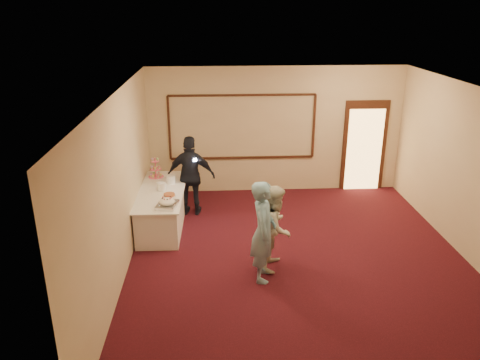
% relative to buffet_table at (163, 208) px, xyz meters
% --- Properties ---
extents(floor, '(7.00, 7.00, 0.00)m').
position_rel_buffet_table_xyz_m(floor, '(2.55, -1.65, -0.39)').
color(floor, black).
rests_on(floor, ground).
extents(room_walls, '(6.04, 7.04, 3.02)m').
position_rel_buffet_table_xyz_m(room_walls, '(2.55, -1.65, 1.64)').
color(room_walls, beige).
rests_on(room_walls, floor).
extents(wall_molding, '(3.45, 0.04, 1.55)m').
position_rel_buffet_table_xyz_m(wall_molding, '(1.75, 1.82, 1.21)').
color(wall_molding, black).
rests_on(wall_molding, room_walls).
extents(doorway, '(1.05, 0.07, 2.20)m').
position_rel_buffet_table_xyz_m(doorway, '(4.70, 1.80, 0.69)').
color(doorway, black).
rests_on(doorway, floor).
extents(buffet_table, '(0.95, 2.35, 0.77)m').
position_rel_buffet_table_xyz_m(buffet_table, '(0.00, 0.00, 0.00)').
color(buffet_table, silver).
rests_on(buffet_table, floor).
extents(pavlova_tray, '(0.42, 0.54, 0.18)m').
position_rel_buffet_table_xyz_m(pavlova_tray, '(0.19, -0.84, 0.46)').
color(pavlova_tray, silver).
rests_on(pavlova_tray, buffet_table).
extents(cupcake_stand, '(0.33, 0.33, 0.48)m').
position_rel_buffet_table_xyz_m(cupcake_stand, '(-0.19, 0.80, 0.56)').
color(cupcake_stand, '#F05D83').
rests_on(cupcake_stand, buffet_table).
extents(plate_stack_a, '(0.19, 0.19, 0.16)m').
position_rel_buffet_table_xyz_m(plate_stack_a, '(0.01, -0.00, 0.46)').
color(plate_stack_a, white).
rests_on(plate_stack_a, buffet_table).
extents(plate_stack_b, '(0.21, 0.21, 0.17)m').
position_rel_buffet_table_xyz_m(plate_stack_b, '(0.16, 0.39, 0.47)').
color(plate_stack_b, white).
rests_on(plate_stack_b, buffet_table).
extents(tart, '(0.26, 0.26, 0.05)m').
position_rel_buffet_table_xyz_m(tart, '(0.19, -0.32, 0.41)').
color(tart, white).
rests_on(tart, buffet_table).
extents(man, '(0.50, 0.68, 1.71)m').
position_rel_buffet_table_xyz_m(man, '(1.85, -2.12, 0.47)').
color(man, '#79AAC7').
rests_on(man, floor).
extents(woman, '(0.77, 0.87, 1.48)m').
position_rel_buffet_table_xyz_m(woman, '(2.10, -1.74, 0.35)').
color(woman, beige).
rests_on(woman, floor).
extents(guest, '(1.06, 0.54, 1.74)m').
position_rel_buffet_table_xyz_m(guest, '(0.58, 0.54, 0.48)').
color(guest, black).
rests_on(guest, floor).
extents(camera_flash, '(0.08, 0.06, 0.05)m').
position_rel_buffet_table_xyz_m(camera_flash, '(0.68, 0.38, 0.89)').
color(camera_flash, white).
rests_on(camera_flash, guest).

